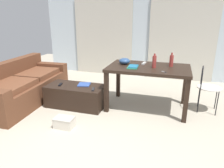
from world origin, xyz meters
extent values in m
plane|color=#B2A893|center=(0.00, 1.45, 0.00)|extent=(8.86, 8.86, 0.00)
cube|color=silver|center=(0.00, 3.69, 1.22)|extent=(5.43, 0.10, 2.43)
cube|color=beige|center=(-1.04, 3.61, 1.04)|extent=(1.63, 0.03, 2.08)
cube|color=beige|center=(1.04, 3.61, 1.04)|extent=(1.63, 0.03, 2.08)
cube|color=brown|center=(-1.84, 1.21, 0.20)|extent=(0.95, 2.08, 0.41)
cube|color=brown|center=(-2.17, 1.19, 0.59)|extent=(0.29, 2.05, 0.37)
cube|color=brown|center=(-1.88, 2.13, 0.49)|extent=(0.87, 0.24, 0.16)
cube|color=brown|center=(-1.81, 1.62, 0.46)|extent=(0.66, 0.81, 0.10)
cube|color=brown|center=(-1.77, 0.80, 0.46)|extent=(0.66, 0.81, 0.10)
cube|color=black|center=(-0.78, 1.30, 0.20)|extent=(1.07, 0.53, 0.40)
cube|color=black|center=(0.50, 1.61, 0.75)|extent=(1.40, 0.87, 0.05)
cube|color=black|center=(-0.16, 1.23, 0.36)|extent=(0.07, 0.07, 0.72)
cube|color=black|center=(1.15, 1.23, 0.36)|extent=(0.07, 0.07, 0.72)
cube|color=black|center=(-0.16, 2.00, 0.36)|extent=(0.07, 0.07, 0.72)
cube|color=black|center=(1.15, 2.00, 0.36)|extent=(0.07, 0.07, 0.72)
cylinder|color=silver|center=(1.54, 1.78, 0.44)|extent=(0.41, 0.41, 0.02)
cylinder|color=black|center=(1.67, 1.63, 0.22)|extent=(0.02, 0.02, 0.43)
cylinder|color=black|center=(1.69, 1.91, 0.22)|extent=(0.02, 0.02, 0.43)
cylinder|color=black|center=(1.38, 1.66, 0.22)|extent=(0.02, 0.02, 0.43)
cylinder|color=black|center=(1.41, 1.94, 0.22)|extent=(0.02, 0.02, 0.43)
torus|color=black|center=(1.39, 1.80, 0.61)|extent=(0.05, 0.41, 0.41)
cylinder|color=black|center=(1.38, 1.62, 0.53)|extent=(0.02, 0.02, 0.16)
cylinder|color=black|center=(1.41, 1.97, 0.53)|extent=(0.02, 0.02, 0.16)
cylinder|color=#99332D|center=(0.86, 1.75, 0.87)|extent=(0.07, 0.07, 0.19)
cylinder|color=#99332D|center=(0.86, 1.75, 0.99)|extent=(0.03, 0.03, 0.05)
cylinder|color=#99332D|center=(0.59, 1.56, 0.88)|extent=(0.07, 0.07, 0.21)
cylinder|color=#99332D|center=(0.59, 1.56, 1.00)|extent=(0.03, 0.03, 0.04)
ellipsoid|color=#2D4C7A|center=(0.04, 1.70, 0.83)|extent=(0.20, 0.20, 0.11)
cube|color=#2D7F56|center=(0.24, 1.48, 0.78)|extent=(0.18, 0.28, 0.01)
cube|color=#1E668C|center=(0.25, 1.48, 0.79)|extent=(0.17, 0.25, 0.02)
cube|color=#B7B7B2|center=(0.38, 1.80, 0.79)|extent=(0.06, 0.18, 0.03)
cube|color=#9EA0A5|center=(0.76, 1.34, 0.78)|extent=(0.06, 0.04, 0.00)
torus|color=#262628|center=(0.80, 1.31, 0.78)|extent=(0.03, 0.03, 0.00)
cube|color=#9EA0A5|center=(0.77, 1.35, 0.78)|extent=(0.05, 0.05, 0.00)
torus|color=#262628|center=(0.80, 1.31, 0.78)|extent=(0.03, 0.03, 0.00)
cube|color=black|center=(-1.06, 1.26, 0.41)|extent=(0.09, 0.16, 0.02)
cube|color=#232326|center=(-0.39, 1.19, 0.41)|extent=(0.09, 0.16, 0.02)
cube|color=#33519E|center=(-0.64, 1.39, 0.41)|extent=(0.26, 0.27, 0.02)
cube|color=beige|center=(-0.60, 0.53, 0.07)|extent=(0.29, 0.20, 0.14)
cube|color=beige|center=(-0.60, 0.53, 0.15)|extent=(0.29, 0.21, 0.02)
camera|label=1|loc=(0.92, -1.95, 1.64)|focal=33.44mm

